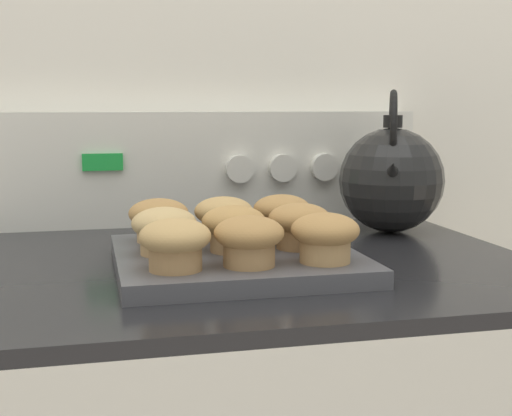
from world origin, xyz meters
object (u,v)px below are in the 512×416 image
object	(u,v)px
muffin_r1_c2	(299,224)
muffin_r2_c0	(159,218)
muffin_r0_c2	(325,236)
muffin_r1_c1	(234,227)
tea_kettle	(391,178)
muffin_r0_c0	(175,242)
muffin_r2_c1	(224,216)
muffin_pan	(235,259)
muffin_r1_c0	(164,229)
muffin_r2_c2	(282,214)
muffin_r0_c1	(249,239)

from	to	relation	value
muffin_r1_c2	muffin_r2_c0	bearing A→B (deg)	152.86
muffin_r0_c2	muffin_r1_c1	world-z (taller)	same
muffin_r2_c0	tea_kettle	bearing A→B (deg)	15.69
muffin_r0_c0	muffin_r2_c1	distance (m)	0.19
muffin_pan	muffin_r0_c2	world-z (taller)	muffin_r0_c2
muffin_r1_c2	tea_kettle	xyz separation A→B (m)	(0.21, 0.20, 0.03)
muffin_r0_c0	tea_kettle	size ratio (longest dim) A/B	0.35
muffin_r1_c2	muffin_r1_c0	bearing A→B (deg)	178.64
muffin_r2_c1	muffin_r2_c2	distance (m)	0.08
muffin_r0_c1	muffin_r2_c2	distance (m)	0.20
muffin_r1_c0	muffin_r1_c1	distance (m)	0.09
muffin_pan	muffin_r0_c2	size ratio (longest dim) A/B	3.71
muffin_r0_c0	muffin_r0_c1	bearing A→B (deg)	0.57
muffin_r2_c0	muffin_r0_c0	bearing A→B (deg)	-89.68
muffin_r0_c1	muffin_r2_c0	world-z (taller)	same
muffin_r0_c0	muffin_r2_c2	distance (m)	0.25
muffin_r0_c1	tea_kettle	distance (m)	0.41
muffin_r1_c0	muffin_r0_c1	bearing A→B (deg)	-45.72
muffin_r0_c0	muffin_r0_c2	size ratio (longest dim) A/B	1.00
muffin_r1_c1	muffin_r0_c0	bearing A→B (deg)	-134.42
muffin_r0_c0	muffin_r0_c1	xyz separation A→B (m)	(0.09, 0.00, 0.00)
muffin_r0_c1	tea_kettle	bearing A→B (deg)	43.19
muffin_r1_c0	muffin_r1_c2	distance (m)	0.17
muffin_r1_c1	muffin_r1_c2	distance (m)	0.09
tea_kettle	muffin_r1_c2	bearing A→B (deg)	-137.46
muffin_r2_c2	muffin_r1_c0	bearing A→B (deg)	-153.67
muffin_r1_c2	tea_kettle	world-z (taller)	tea_kettle
tea_kettle	muffin_pan	bearing A→B (deg)	-146.90
muffin_r0_c1	muffin_r0_c2	size ratio (longest dim) A/B	1.00
tea_kettle	muffin_r2_c0	bearing A→B (deg)	-164.31
muffin_pan	muffin_r1_c0	distance (m)	0.10
muffin_pan	muffin_r1_c0	size ratio (longest dim) A/B	3.71
muffin_r0_c2	muffin_r2_c1	world-z (taller)	same
muffin_r0_c2	tea_kettle	world-z (taller)	tea_kettle
muffin_pan	muffin_r0_c2	distance (m)	0.13
muffin_r0_c1	muffin_r2_c2	size ratio (longest dim) A/B	1.00
muffin_r2_c0	muffin_r2_c1	world-z (taller)	same
muffin_r0_c0	tea_kettle	distance (m)	0.48
muffin_r0_c2	muffin_r2_c2	world-z (taller)	same
muffin_r1_c2	muffin_r0_c0	bearing A→B (deg)	-153.24
muffin_r0_c0	muffin_r2_c0	xyz separation A→B (m)	(-0.00, 0.17, 0.00)
muffin_r0_c1	tea_kettle	size ratio (longest dim) A/B	0.35
muffin_r0_c1	muffin_r1_c0	distance (m)	0.13
muffin_r2_c1	tea_kettle	xyz separation A→B (m)	(0.30, 0.11, 0.03)
muffin_pan	muffin_r2_c0	size ratio (longest dim) A/B	3.71
muffin_r0_c0	muffin_r1_c0	bearing A→B (deg)	91.57
muffin_r0_c0	muffin_r1_c1	xyz separation A→B (m)	(0.08, 0.09, 0.00)
muffin_r0_c0	muffin_r1_c2	distance (m)	0.19
muffin_r0_c1	muffin_r1_c2	distance (m)	0.12
muffin_r1_c0	tea_kettle	bearing A→B (deg)	26.41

